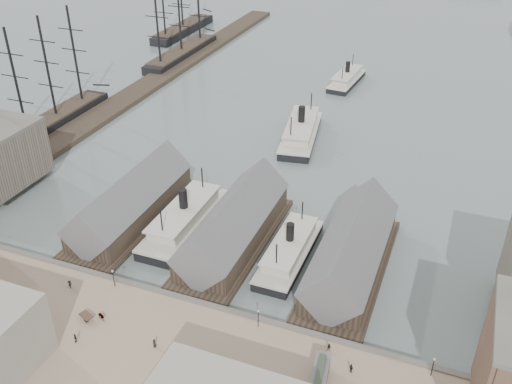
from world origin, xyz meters
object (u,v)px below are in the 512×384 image
at_px(tram, 319,381).
at_px(horse_cart_right, 215,365).
at_px(ferry_docked_west, 185,219).
at_px(horse_cart_center, 96,316).
at_px(horse_cart_left, 4,297).

xyz_separation_m(tram, horse_cart_right, (-16.84, -2.22, -0.88)).
height_order(ferry_docked_west, horse_cart_center, ferry_docked_west).
distance_m(ferry_docked_west, horse_cart_center, 34.53).
bearing_deg(horse_cart_left, tram, -62.14).
bearing_deg(horse_cart_left, horse_cart_center, -58.22).
bearing_deg(tram, horse_cart_left, 175.30).
relative_size(ferry_docked_west, horse_cart_center, 6.10).
relative_size(tram, horse_cart_left, 2.00).
height_order(ferry_docked_west, horse_cart_left, ferry_docked_west).
bearing_deg(horse_cart_center, horse_cart_left, 115.98).
xyz_separation_m(tram, horse_cart_center, (-41.62, 0.09, -0.90)).
relative_size(horse_cart_left, horse_cart_center, 0.97).
height_order(tram, horse_cart_center, tram).
distance_m(horse_cart_center, horse_cart_right, 24.88).
xyz_separation_m(horse_cart_center, horse_cart_right, (24.78, -2.31, 0.02)).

